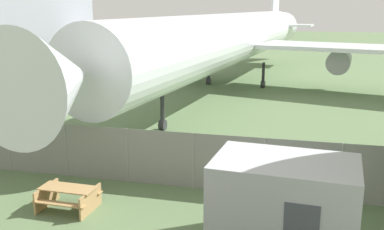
{
  "coord_description": "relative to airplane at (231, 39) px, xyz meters",
  "views": [
    {
      "loc": [
        3.66,
        -4.61,
        6.48
      ],
      "look_at": [
        -0.79,
        13.31,
        2.0
      ],
      "focal_mm": 42.0,
      "sensor_mm": 36.0,
      "label": 1
    }
  ],
  "objects": [
    {
      "name": "portable_cabin",
      "position": [
        5.32,
        -23.98,
        -2.68
      ],
      "size": [
        3.94,
        2.76,
        2.56
      ],
      "rotation": [
        0.0,
        0.0,
        -0.08
      ],
      "color": "silver",
      "rests_on": "ground"
    },
    {
      "name": "perimeter_fence",
      "position": [
        1.95,
        -20.44,
        -2.92
      ],
      "size": [
        56.07,
        0.07,
        2.09
      ],
      "color": "gray",
      "rests_on": "ground"
    },
    {
      "name": "airplane",
      "position": [
        0.0,
        0.0,
        0.0
      ],
      "size": [
        39.45,
        48.02,
        11.82
      ],
      "rotation": [
        0.0,
        0.0,
        -1.69
      ],
      "color": "white",
      "rests_on": "ground"
    },
    {
      "name": "picnic_bench_near_cabin",
      "position": [
        -1.6,
        -23.14,
        -3.49
      ],
      "size": [
        1.84,
        1.44,
        0.76
      ],
      "rotation": [
        0.0,
        0.0,
        -0.02
      ],
      "color": "tan",
      "rests_on": "ground"
    }
  ]
}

